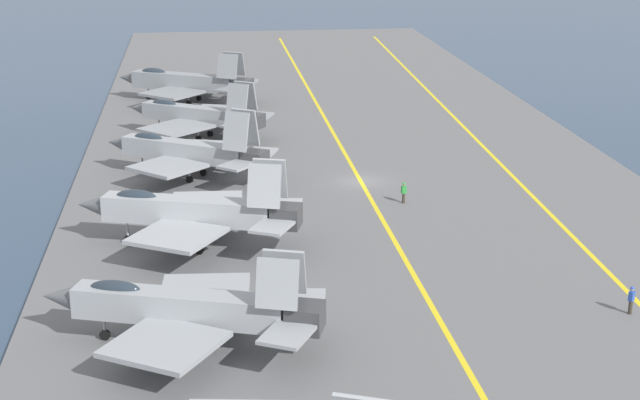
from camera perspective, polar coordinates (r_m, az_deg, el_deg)
name	(u,v)px	position (r m, az deg, el deg)	size (l,w,h in m)	color
ground_plane	(361,186)	(83.14, 2.39, 0.82)	(2000.00, 2000.00, 0.00)	#2D425B
carrier_deck	(361,184)	(83.08, 2.39, 0.95)	(182.26, 48.28, 0.40)	slate
deck_stripe_foul_line	(513,176)	(86.13, 11.14, 1.38)	(164.03, 0.36, 0.01)	yellow
deck_stripe_centerline	(361,181)	(83.02, 2.39, 1.08)	(164.03, 0.36, 0.01)	yellow
parked_jet_second	(185,308)	(53.31, -7.85, -6.24)	(12.59, 15.90, 5.81)	#93999E
parked_jet_third	(192,211)	(67.64, -7.48, -0.64)	(12.79, 15.99, 6.46)	#9EA3A8
parked_jet_fourth	(188,151)	(83.96, -7.69, 2.83)	(12.52, 15.13, 6.41)	#93999E
parked_jet_fifth	(197,115)	(97.50, -7.14, 4.93)	(13.72, 14.76, 6.02)	gray
parked_jet_sixth	(186,82)	(114.23, -7.81, 6.81)	(13.46, 16.65, 6.07)	gray
crew_blue_vest	(631,299)	(60.15, 17.66, -5.50)	(0.45, 0.46, 1.74)	#383328
crew_green_vest	(404,192)	(77.33, 4.90, 0.48)	(0.34, 0.43, 1.70)	#383328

